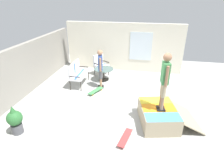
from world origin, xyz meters
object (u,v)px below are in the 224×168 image
(patio_table, at_px, (104,72))
(person_watching, at_px, (100,66))
(skateboard_by_bench, at_px, (96,91))
(person_skater, at_px, (165,78))
(patio_bench, at_px, (77,72))
(skate_ramp, at_px, (159,115))
(skateboard_spare, at_px, (125,138))
(patio_chair_near_house, at_px, (100,63))
(potted_plant, at_px, (15,120))

(patio_table, xyz_separation_m, person_watching, (-0.78, -0.05, 0.58))
(person_watching, xyz_separation_m, skateboard_by_bench, (-0.53, 0.09, -0.90))
(skateboard_by_bench, bearing_deg, person_skater, -122.73)
(patio_bench, bearing_deg, person_watching, -93.35)
(skate_ramp, height_order, person_skater, person_skater)
(patio_table, relative_size, person_watching, 0.53)
(skate_ramp, xyz_separation_m, person_watching, (2.09, 2.43, 0.70))
(skateboard_spare, bearing_deg, patio_table, 21.84)
(skate_ramp, bearing_deg, skateboard_spare, 137.01)
(skate_ramp, height_order, patio_bench, patio_bench)
(person_watching, bearing_deg, person_skater, -131.51)
(person_watching, bearing_deg, patio_table, 3.84)
(person_watching, bearing_deg, patio_bench, 86.65)
(patio_bench, xyz_separation_m, patio_chair_near_house, (1.37, -0.70, -0.00))
(patio_chair_near_house, height_order, patio_table, patio_chair_near_house)
(patio_chair_near_house, bearing_deg, patio_table, -151.64)
(patio_chair_near_house, bearing_deg, potted_plant, 165.39)
(skate_ramp, bearing_deg, patio_bench, 58.65)
(person_skater, bearing_deg, patio_bench, 57.88)
(patio_table, bearing_deg, skateboard_spare, -158.16)
(patio_chair_near_house, relative_size, potted_plant, 1.11)
(skate_ramp, xyz_separation_m, patio_chair_near_house, (3.53, 2.84, 0.33))
(patio_table, bearing_deg, skateboard_by_bench, 178.21)
(skate_ramp, bearing_deg, person_skater, -169.22)
(patio_bench, distance_m, person_watching, 1.17)
(patio_chair_near_house, relative_size, person_watching, 0.60)
(skate_ramp, height_order, skateboard_by_bench, skate_ramp)
(person_skater, relative_size, potted_plant, 1.92)
(patio_table, distance_m, potted_plant, 4.48)
(skateboard_spare, bearing_deg, person_skater, -45.63)
(skateboard_spare, xyz_separation_m, potted_plant, (-0.31, 3.17, 0.38))
(patio_chair_near_house, distance_m, potted_plant, 5.01)
(patio_table, distance_m, person_watching, 0.97)
(skate_ramp, xyz_separation_m, patio_bench, (2.15, 3.54, 0.34))
(potted_plant, bearing_deg, patio_bench, -9.26)
(person_skater, height_order, skateboard_by_bench, person_skater)
(skate_ramp, relative_size, patio_bench, 1.63)
(patio_table, relative_size, skateboard_by_bench, 1.11)
(patio_chair_near_house, bearing_deg, skateboard_spare, -157.17)
(skateboard_spare, bearing_deg, person_watching, 25.87)
(patio_bench, bearing_deg, skate_ramp, -121.35)
(patio_chair_near_house, bearing_deg, skateboard_by_bench, -170.91)
(skate_ramp, relative_size, skateboard_spare, 2.51)
(patio_bench, bearing_deg, skateboard_by_bench, -120.53)
(patio_table, height_order, skateboard_spare, patio_table)
(person_watching, relative_size, skateboard_by_bench, 2.08)
(patio_bench, distance_m, person_skater, 4.31)
(skateboard_spare, bearing_deg, patio_bench, 39.53)
(potted_plant, bearing_deg, skateboard_spare, -84.40)
(patio_chair_near_house, bearing_deg, person_skater, -141.61)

